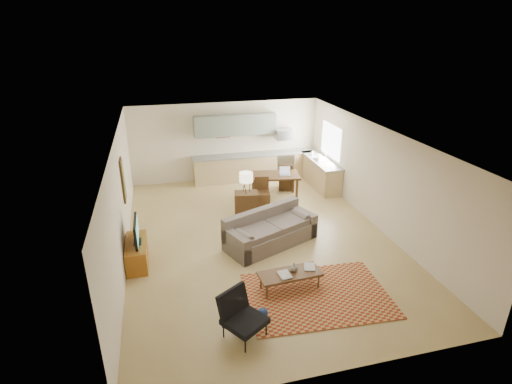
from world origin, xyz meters
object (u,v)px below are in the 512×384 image
object	(u,v)px
coffee_table	(290,281)
tv_credenza	(137,253)
sofa	(271,229)
console_table	(246,205)
armchair	(245,317)
dining_table	(275,186)

from	to	relation	value
coffee_table	tv_credenza	world-z (taller)	tv_credenza
sofa	coffee_table	size ratio (longest dim) A/B	1.87
console_table	coffee_table	bearing A→B (deg)	-78.82
sofa	coffee_table	world-z (taller)	sofa
tv_credenza	sofa	bearing A→B (deg)	1.89
coffee_table	armchair	size ratio (longest dim) A/B	1.54
armchair	tv_credenza	world-z (taller)	armchair
sofa	armchair	xyz separation A→B (m)	(-1.34, -3.00, 0.00)
console_table	armchair	bearing A→B (deg)	-94.03
sofa	armchair	bearing A→B (deg)	-137.24
armchair	console_table	xyz separation A→B (m)	(1.09, 4.60, -0.04)
dining_table	tv_credenza	bearing A→B (deg)	-135.81
armchair	dining_table	distance (m)	6.23
sofa	console_table	world-z (taller)	sofa
armchair	tv_credenza	bearing A→B (deg)	89.66
coffee_table	dining_table	size ratio (longest dim) A/B	0.86
tv_credenza	dining_table	bearing A→B (deg)	35.01
tv_credenza	console_table	size ratio (longest dim) A/B	1.56
armchair	dining_table	xyz separation A→B (m)	(2.28, 5.80, -0.04)
dining_table	sofa	bearing A→B (deg)	-99.26
coffee_table	console_table	bearing A→B (deg)	88.02
tv_credenza	armchair	bearing A→B (deg)	-57.18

